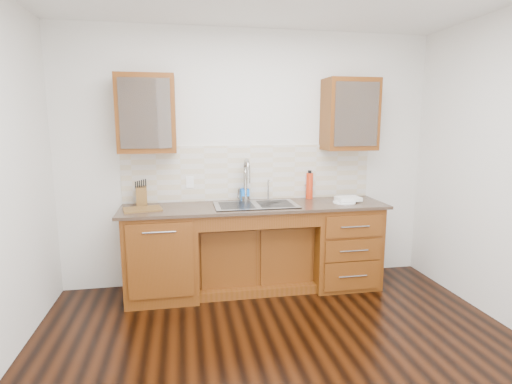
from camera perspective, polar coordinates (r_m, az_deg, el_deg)
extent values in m
cube|color=black|center=(3.16, 5.06, -24.70)|extent=(4.00, 3.50, 0.10)
cube|color=silver|center=(4.38, -0.95, 4.76)|extent=(4.00, 0.10, 2.70)
cube|color=#593014|center=(4.16, -13.24, -8.62)|extent=(0.70, 0.62, 0.88)
cube|color=#593014|center=(4.33, -0.32, -8.87)|extent=(1.20, 0.44, 0.70)
cube|color=#593014|center=(4.48, 12.05, -7.24)|extent=(0.70, 0.62, 0.88)
cube|color=#84705B|center=(4.08, -0.06, -2.08)|extent=(2.70, 0.65, 0.03)
cube|color=beige|center=(4.34, -0.81, 2.78)|extent=(2.70, 0.02, 0.59)
cube|color=#9E9EA5|center=(4.08, -0.03, -3.09)|extent=(0.84, 0.46, 0.19)
cylinder|color=#999993|center=(4.24, -1.52, 1.32)|extent=(0.04, 0.04, 0.40)
cylinder|color=#999993|center=(4.31, 1.75, 0.38)|extent=(0.02, 0.02, 0.24)
cube|color=#593014|center=(4.10, -15.35, 10.71)|extent=(0.55, 0.34, 0.75)
cube|color=#593014|center=(4.45, 13.22, 10.71)|extent=(0.55, 0.34, 0.75)
cube|color=white|center=(4.27, -9.40, 1.39)|extent=(0.08, 0.01, 0.12)
cube|color=white|center=(4.49, 7.43, 1.85)|extent=(0.08, 0.01, 0.12)
imported|color=blue|center=(4.28, -1.59, 0.00)|extent=(0.09, 0.09, 0.19)
cylinder|color=red|center=(4.45, 7.65, 0.88)|extent=(0.10, 0.10, 0.28)
cylinder|color=white|center=(4.28, 12.49, -1.45)|extent=(0.27, 0.27, 0.01)
cube|color=white|center=(4.35, 13.03, -0.94)|extent=(0.26, 0.20, 0.04)
cube|color=olive|center=(4.22, -16.03, -0.55)|extent=(0.12, 0.18, 0.19)
cube|color=brown|center=(4.01, -15.91, -2.37)|extent=(0.39, 0.31, 0.02)
imported|color=white|center=(4.10, -16.67, 9.96)|extent=(0.17, 0.17, 0.10)
imported|color=white|center=(4.09, -13.48, 10.02)|extent=(0.12, 0.12, 0.09)
imported|color=silver|center=(4.41, 12.07, 10.11)|extent=(0.16, 0.16, 0.10)
imported|color=white|center=(4.46, 13.68, 10.05)|extent=(0.14, 0.14, 0.10)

